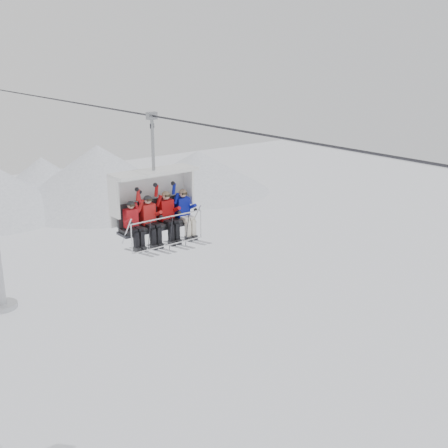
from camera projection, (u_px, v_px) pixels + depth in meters
haul_cable at (224, 128)px, 13.97m from camera, size 0.06×50.00×0.06m
chairlift_carrier at (153, 198)px, 17.43m from camera, size 2.72×1.17×3.98m
skier_far_left at (133, 223)px, 16.82m from camera, size 0.39×1.69×1.57m
skier_center_left at (150, 218)px, 17.16m from camera, size 0.43×1.69×1.69m
skier_center_right at (168, 214)px, 17.55m from camera, size 0.44×1.69×1.74m
skier_far_right at (184, 211)px, 17.92m from camera, size 0.43×1.69×1.69m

